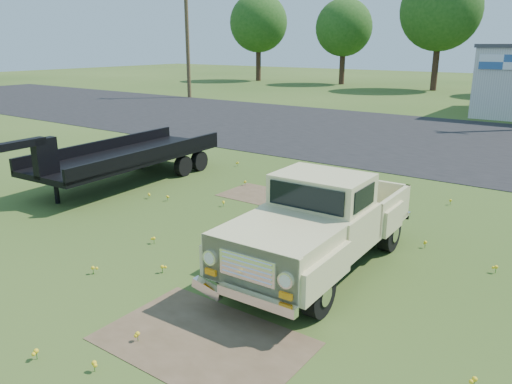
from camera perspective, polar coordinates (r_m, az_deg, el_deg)
ground at (r=10.60m, az=-1.36°, el=-6.77°), size 140.00×140.00×0.00m
asphalt_lot at (r=23.88m, az=20.91°, el=5.43°), size 90.00×14.00×0.02m
dirt_patch_a at (r=7.71m, az=-6.03°, el=-16.60°), size 3.00×2.00×0.01m
dirt_patch_b at (r=14.37m, az=0.65°, el=-0.38°), size 2.20×1.60×0.01m
utility_pole_west at (r=40.77m, az=-7.86°, el=17.11°), size 1.60×0.30×9.00m
treeline_a at (r=58.58m, az=0.28°, el=18.76°), size 6.40×6.40×9.52m
treeline_b at (r=54.30m, az=10.02°, el=18.01°), size 5.76×5.76×8.57m
treeline_c at (r=49.32m, az=20.37°, el=18.90°), size 7.04×7.04×10.47m
vintage_pickup_truck at (r=9.58m, az=7.42°, el=-3.42°), size 2.16×5.29×1.90m
flatbed_trailer at (r=16.08m, az=-14.55°, el=4.42°), size 2.72×7.07×1.89m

